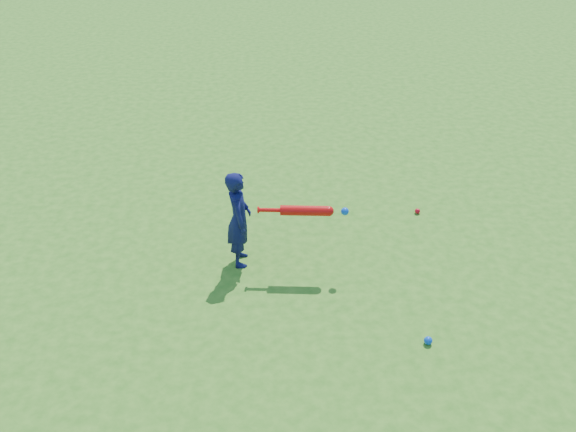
# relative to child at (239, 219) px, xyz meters

# --- Properties ---
(ground) EXTENTS (80.00, 80.00, 0.00)m
(ground) POSITION_rel_child_xyz_m (-0.26, 0.23, -0.53)
(ground) COLOR #32721B
(ground) RESTS_ON ground
(child) EXTENTS (0.27, 0.39, 1.05)m
(child) POSITION_rel_child_xyz_m (0.00, 0.00, 0.00)
(child) COLOR #0E1143
(child) RESTS_ON ground
(ground_ball_red) EXTENTS (0.06, 0.06, 0.06)m
(ground_ball_red) POSITION_rel_child_xyz_m (2.07, 0.88, -0.49)
(ground_ball_red) COLOR red
(ground_ball_red) RESTS_ON ground
(ground_ball_blue) EXTENTS (0.08, 0.08, 0.08)m
(ground_ball_blue) POSITION_rel_child_xyz_m (1.69, -1.33, -0.49)
(ground_ball_blue) COLOR blue
(ground_ball_blue) RESTS_ON ground
(bat_swing) EXTENTS (0.91, 0.14, 0.10)m
(bat_swing) POSITION_rel_child_xyz_m (0.70, -0.11, 0.15)
(bat_swing) COLOR red
(bat_swing) RESTS_ON ground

